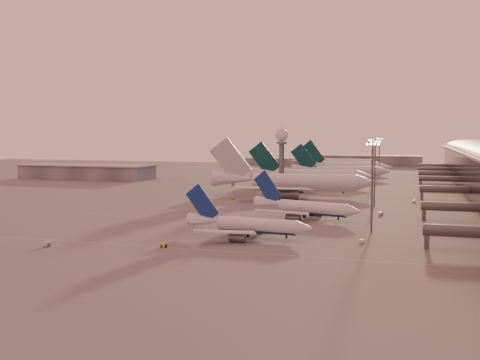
% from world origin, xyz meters
% --- Properties ---
extents(ground, '(700.00, 700.00, 0.00)m').
position_xyz_m(ground, '(0.00, 0.00, 0.00)').
color(ground, '#524F4F').
rests_on(ground, ground).
extents(taxiway_markings, '(180.00, 185.25, 0.02)m').
position_xyz_m(taxiway_markings, '(30.00, 56.00, 0.01)').
color(taxiway_markings, gold).
rests_on(taxiway_markings, ground).
extents(hangar, '(82.00, 27.00, 8.50)m').
position_xyz_m(hangar, '(-120.00, 140.00, 4.32)').
color(hangar, slate).
rests_on(hangar, ground).
extents(radar_tower, '(6.40, 6.40, 31.10)m').
position_xyz_m(radar_tower, '(5.00, 120.00, 20.95)').
color(radar_tower, '#53565B').
rests_on(radar_tower, ground).
extents(mast_a, '(3.60, 0.56, 25.00)m').
position_xyz_m(mast_a, '(58.00, 0.00, 13.74)').
color(mast_a, '#53565B').
rests_on(mast_a, ground).
extents(mast_b, '(3.60, 0.56, 25.00)m').
position_xyz_m(mast_b, '(55.00, 55.00, 13.74)').
color(mast_b, '#53565B').
rests_on(mast_b, ground).
extents(mast_c, '(3.60, 0.56, 25.00)m').
position_xyz_m(mast_c, '(50.00, 110.00, 13.74)').
color(mast_c, '#53565B').
rests_on(mast_c, ground).
extents(mast_d, '(3.60, 0.56, 25.00)m').
position_xyz_m(mast_d, '(48.00, 200.00, 13.74)').
color(mast_d, '#53565B').
rests_on(mast_d, ground).
extents(distant_horizon, '(165.00, 37.50, 9.00)m').
position_xyz_m(distant_horizon, '(2.62, 325.14, 3.89)').
color(distant_horizon, slate).
rests_on(distant_horizon, ground).
extents(narrowbody_near, '(35.01, 27.87, 13.68)m').
position_xyz_m(narrowbody_near, '(27.98, -16.93, 2.77)').
color(narrowbody_near, silver).
rests_on(narrowbody_near, ground).
extents(narrowbody_mid, '(36.98, 29.05, 14.92)m').
position_xyz_m(narrowbody_mid, '(36.15, 19.77, 3.02)').
color(narrowbody_mid, silver).
rests_on(narrowbody_mid, ground).
extents(widebody_white, '(72.37, 57.65, 25.52)m').
position_xyz_m(widebody_white, '(18.65, 83.54, 4.43)').
color(widebody_white, silver).
rests_on(widebody_white, ground).
extents(greentail_a, '(63.73, 51.34, 23.14)m').
position_xyz_m(greentail_a, '(17.93, 130.05, 4.09)').
color(greentail_a, silver).
rests_on(greentail_a, ground).
extents(greentail_b, '(58.31, 46.86, 21.21)m').
position_xyz_m(greentail_b, '(27.26, 179.23, 3.75)').
color(greentail_b, silver).
rests_on(greentail_b, ground).
extents(greentail_c, '(60.54, 48.64, 22.02)m').
position_xyz_m(greentail_c, '(25.16, 224.81, 3.89)').
color(greentail_c, silver).
rests_on(greentail_c, ground).
extents(greentail_d, '(61.33, 48.93, 22.71)m').
position_xyz_m(greentail_d, '(16.70, 266.65, 4.01)').
color(greentail_d, silver).
rests_on(greentail_d, ground).
extents(gsv_truck_a, '(6.04, 2.36, 2.43)m').
position_xyz_m(gsv_truck_a, '(-13.93, -42.64, 1.24)').
color(gsv_truck_a, silver).
rests_on(gsv_truck_a, ground).
extents(gsv_tug_near, '(2.51, 3.45, 0.89)m').
position_xyz_m(gsv_tug_near, '(12.57, -34.98, 0.46)').
color(gsv_tug_near, gold).
rests_on(gsv_tug_near, ground).
extents(gsv_catering_a, '(4.49, 2.36, 3.56)m').
position_xyz_m(gsv_catering_a, '(57.07, -15.86, 1.78)').
color(gsv_catering_a, silver).
rests_on(gsv_catering_a, ground).
extents(gsv_tug_mid, '(4.68, 4.11, 1.15)m').
position_xyz_m(gsv_tug_mid, '(6.45, 7.67, 0.59)').
color(gsv_tug_mid, gold).
rests_on(gsv_tug_mid, ground).
extents(gsv_truck_b, '(5.88, 3.27, 2.24)m').
position_xyz_m(gsv_truck_b, '(58.95, 34.16, 1.15)').
color(gsv_truck_b, silver).
rests_on(gsv_truck_b, ground).
extents(gsv_truck_c, '(6.52, 4.63, 2.49)m').
position_xyz_m(gsv_truck_c, '(-1.55, 62.13, 1.27)').
color(gsv_truck_c, gold).
rests_on(gsv_truck_c, ground).
extents(gsv_catering_b, '(5.07, 2.81, 3.96)m').
position_xyz_m(gsv_catering_b, '(69.14, 74.20, 1.98)').
color(gsv_catering_b, silver).
rests_on(gsv_catering_b, ground).
extents(gsv_truck_d, '(2.40, 6.09, 2.44)m').
position_xyz_m(gsv_truck_d, '(-21.06, 121.55, 1.25)').
color(gsv_truck_d, '#525557').
rests_on(gsv_truck_d, ground).
extents(gsv_tug_hangar, '(3.56, 2.93, 0.88)m').
position_xyz_m(gsv_tug_hangar, '(39.27, 153.66, 0.45)').
color(gsv_tug_hangar, silver).
rests_on(gsv_tug_hangar, ground).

